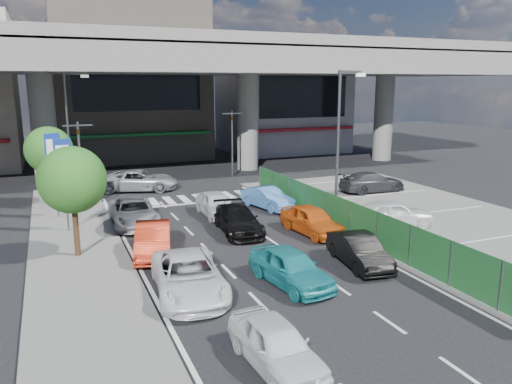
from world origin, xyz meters
name	(u,v)px	position (x,y,z in m)	size (l,w,h in m)	color
ground	(265,266)	(0.00, 0.00, 0.00)	(120.00, 120.00, 0.00)	black
parking_lot	(441,224)	(11.00, 2.00, 0.03)	(12.00, 28.00, 0.06)	#60605E
sidewalk_left	(78,256)	(-7.00, 4.00, 0.06)	(4.00, 30.00, 0.12)	#60605E
fence_run	(361,225)	(5.30, 1.00, 0.90)	(0.16, 22.00, 1.80)	#1D5727
expressway	(151,64)	(0.00, 22.00, 8.76)	(64.00, 14.00, 10.75)	#60605C
building_center	(129,81)	(0.00, 32.97, 7.49)	(14.00, 10.90, 15.00)	gray
building_east	(282,95)	(16.00, 31.97, 5.99)	(12.00, 10.90, 12.00)	gray
traffic_light_left	(79,144)	(-6.20, 12.00, 3.94)	(1.60, 1.24, 5.20)	#595B60
traffic_light_right	(232,127)	(5.50, 19.00, 3.94)	(1.60, 1.24, 5.20)	#595B60
street_lamp_right	(341,130)	(7.17, 6.00, 4.77)	(1.65, 0.22, 8.00)	#595B60
street_lamp_left	(70,122)	(-6.33, 18.00, 4.77)	(1.65, 0.22, 8.00)	#595B60
signboard_near	(64,172)	(-7.20, 7.99, 3.06)	(0.80, 0.14, 4.70)	#595B60
signboard_far	(54,164)	(-7.60, 10.99, 3.06)	(0.80, 0.14, 4.70)	#595B60
tree_near	(72,180)	(-7.00, 4.00, 3.39)	(2.80, 2.80, 4.80)	#382314
tree_far	(49,150)	(-7.80, 14.50, 3.39)	(2.80, 2.80, 4.80)	#382314
van_white_back_left	(276,344)	(-2.71, -6.86, 0.63)	(1.49, 3.70, 1.26)	white
sedan_white_mid_left	(189,276)	(-3.62, -1.53, 0.69)	(2.29, 4.97, 1.38)	white
taxi_teal_mid	(291,267)	(0.07, -2.13, 0.69)	(1.63, 4.05, 1.38)	teal
hatch_black_mid_right	(359,250)	(3.56, -1.41, 0.64)	(1.35, 3.88, 1.28)	black
taxi_orange_left	(153,240)	(-3.96, 3.10, 0.69)	(1.46, 4.19, 1.38)	red
sedan_black_mid	(238,220)	(0.62, 4.82, 0.64)	(1.81, 4.44, 1.29)	black
taxi_orange_right	(312,220)	(3.94, 3.24, 0.69)	(1.63, 4.05, 1.38)	orange
wagon_silver_front_left	(134,213)	(-3.96, 8.14, 0.68)	(2.24, 4.87, 1.35)	#95969C
sedan_white_front_mid	(216,204)	(0.61, 8.29, 0.68)	(1.60, 3.97, 1.35)	silver
kei_truck_front_right	(268,198)	(3.97, 8.71, 0.63)	(1.34, 3.84, 1.27)	#4378BF
crossing_wagon_silver	(139,180)	(-2.19, 16.69, 0.73)	(2.41, 5.22, 1.45)	gray
parked_sedan_white	(392,214)	(8.15, 2.45, 0.78)	(1.70, 4.23, 1.44)	white
parked_sedan_dgrey	(372,182)	(12.31, 9.98, 0.73)	(1.88, 4.63, 1.34)	#303136
traffic_cone	(335,219)	(5.66, 3.90, 0.41)	(0.36, 0.36, 0.70)	#EA440D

